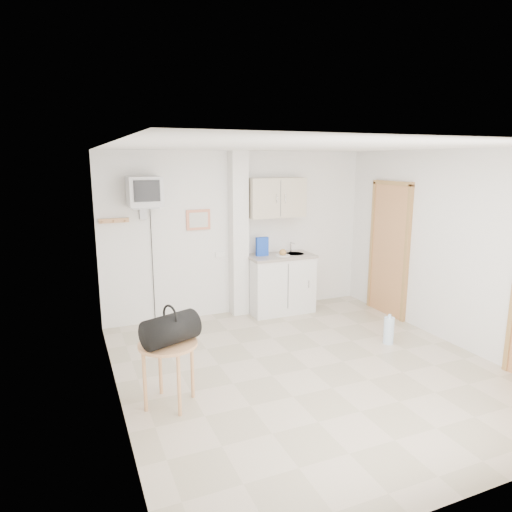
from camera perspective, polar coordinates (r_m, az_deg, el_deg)
name	(u,v)px	position (r m, az deg, el deg)	size (l,w,h in m)	color
ground	(309,368)	(5.47, 6.63, -13.79)	(4.50, 4.50, 0.00)	#BFAF99
room_envelope	(327,235)	(5.20, 8.86, 2.61)	(4.24, 4.54, 2.55)	white
kitchenette	(279,262)	(7.14, 2.91, -0.73)	(1.03, 0.58, 2.10)	silver
crt_television	(144,192)	(6.39, -13.78, 7.72)	(0.44, 0.45, 2.15)	slate
round_table	(168,352)	(4.58, -10.92, -11.67)	(0.57, 0.57, 0.65)	tan
duffel_bag	(171,329)	(4.45, -10.64, -8.97)	(0.60, 0.47, 0.39)	black
water_bottle	(389,330)	(6.29, 16.26, -8.91)	(0.13, 0.13, 0.40)	#BDDBF8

